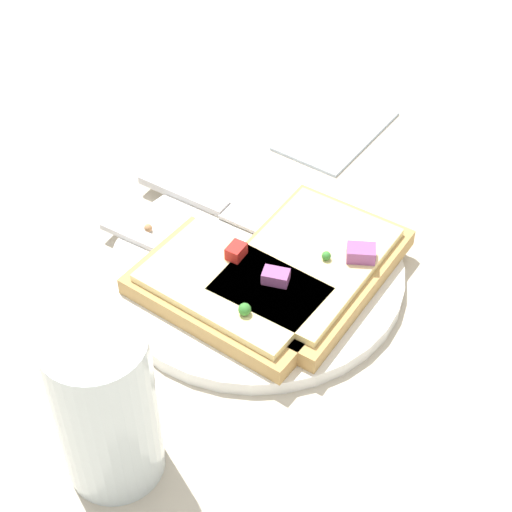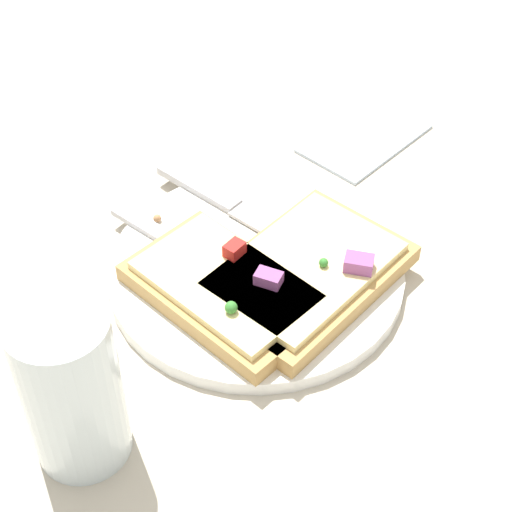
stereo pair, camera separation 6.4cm
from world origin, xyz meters
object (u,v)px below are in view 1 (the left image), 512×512
(fork, at_px, (222,274))
(knife, at_px, (234,214))
(pizza_slice_main, at_px, (308,268))
(drinking_glass, at_px, (106,408))
(plate, at_px, (256,271))
(napkin, at_px, (336,129))
(pizza_slice_corner, at_px, (232,291))

(fork, height_order, knife, knife)
(fork, bearing_deg, pizza_slice_main, 30.60)
(drinking_glass, bearing_deg, pizza_slice_main, -4.44)
(fork, height_order, pizza_slice_main, pizza_slice_main)
(plate, relative_size, pizza_slice_main, 1.45)
(fork, relative_size, napkin, 1.72)
(fork, xyz_separation_m, pizza_slice_main, (0.04, -0.05, 0.01))
(plate, height_order, pizza_slice_main, pizza_slice_main)
(pizza_slice_main, height_order, drinking_glass, drinking_glass)
(knife, relative_size, napkin, 1.88)
(napkin, bearing_deg, pizza_slice_corner, -167.11)
(plate, distance_m, knife, 0.06)
(fork, bearing_deg, knife, 114.51)
(knife, height_order, napkin, knife)
(plate, height_order, knife, knife)
(knife, bearing_deg, drinking_glass, -74.92)
(plate, distance_m, drinking_glass, 0.20)
(pizza_slice_main, height_order, napkin, pizza_slice_main)
(fork, distance_m, drinking_glass, 0.17)
(plate, relative_size, fork, 1.13)
(knife, xyz_separation_m, pizza_slice_corner, (-0.08, -0.05, 0.01))
(plate, bearing_deg, pizza_slice_main, -72.38)
(plate, xyz_separation_m, drinking_glass, (-0.19, -0.02, 0.05))
(fork, height_order, drinking_glass, drinking_glass)
(plate, bearing_deg, fork, 149.20)
(plate, xyz_separation_m, napkin, (0.20, 0.05, -0.00))
(knife, bearing_deg, napkin, 87.63)
(fork, height_order, pizza_slice_corner, pizza_slice_corner)
(pizza_slice_corner, height_order, napkin, pizza_slice_corner)
(pizza_slice_corner, bearing_deg, drinking_glass, 97.25)
(knife, height_order, drinking_glass, drinking_glass)
(plate, xyz_separation_m, knife, (0.04, 0.05, 0.01))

